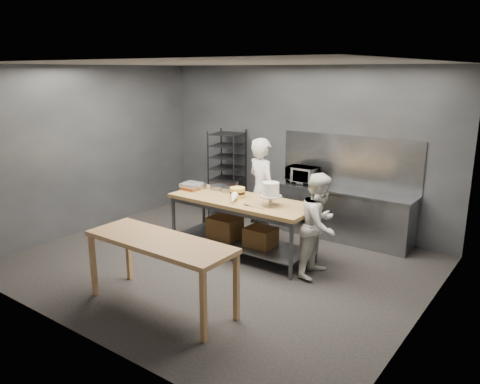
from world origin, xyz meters
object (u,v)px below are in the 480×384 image
object	(u,v)px
near_counter	(160,246)
microwave	(302,175)
chef_behind	(262,191)
work_table	(241,220)
frosted_cake_stand	(271,191)
layer_cake	(237,192)
speed_rack	(227,174)
chef_right	(319,225)

from	to	relation	value
near_counter	microwave	xyz separation A→B (m)	(-0.03, 3.66, 0.24)
near_counter	chef_behind	bearing A→B (deg)	96.08
work_table	near_counter	size ratio (longest dim) A/B	1.20
microwave	frosted_cake_stand	distance (m)	1.71
near_counter	chef_behind	distance (m)	2.72
chef_behind	microwave	bearing A→B (deg)	-81.15
layer_cake	frosted_cake_stand	bearing A→B (deg)	-7.85
chef_behind	microwave	xyz separation A→B (m)	(0.26, 0.95, 0.14)
work_table	frosted_cake_stand	world-z (taller)	frosted_cake_stand
chef_behind	layer_cake	bearing A→B (deg)	108.35
work_table	near_counter	world-z (taller)	work_table
work_table	layer_cake	bearing A→B (deg)	150.72
work_table	chef_behind	distance (m)	0.77
frosted_cake_stand	layer_cake	world-z (taller)	frosted_cake_stand
speed_rack	microwave	distance (m)	1.69
chef_right	layer_cake	bearing A→B (deg)	86.26
work_table	layer_cake	xyz separation A→B (m)	(-0.12, 0.07, 0.43)
near_counter	chef_right	distance (m)	2.34
chef_right	chef_behind	bearing A→B (deg)	63.02
chef_behind	layer_cake	world-z (taller)	chef_behind
work_table	chef_behind	bearing A→B (deg)	94.61
chef_behind	frosted_cake_stand	world-z (taller)	chef_behind
speed_rack	chef_behind	bearing A→B (deg)	-31.58
chef_behind	chef_right	world-z (taller)	chef_behind
work_table	frosted_cake_stand	distance (m)	0.82
chef_right	frosted_cake_stand	world-z (taller)	chef_right
speed_rack	work_table	bearing A→B (deg)	-46.61
speed_rack	layer_cake	distance (m)	2.02
work_table	frosted_cake_stand	size ratio (longest dim) A/B	6.65
near_counter	frosted_cake_stand	world-z (taller)	frosted_cake_stand
near_counter	work_table	bearing A→B (deg)	96.58
layer_cake	chef_right	bearing A→B (deg)	-1.74
speed_rack	near_counter	bearing A→B (deg)	-64.50
work_table	microwave	distance (m)	1.72
frosted_cake_stand	speed_rack	bearing A→B (deg)	142.21
speed_rack	chef_right	bearing A→B (deg)	-28.36
speed_rack	microwave	bearing A→B (deg)	2.73
near_counter	layer_cake	distance (m)	2.12
chef_right	frosted_cake_stand	distance (m)	0.89
near_counter	chef_right	bearing A→B (deg)	60.68
work_table	chef_right	xyz separation A→B (m)	(1.38, 0.02, 0.19)
microwave	frosted_cake_stand	bearing A→B (deg)	-77.32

